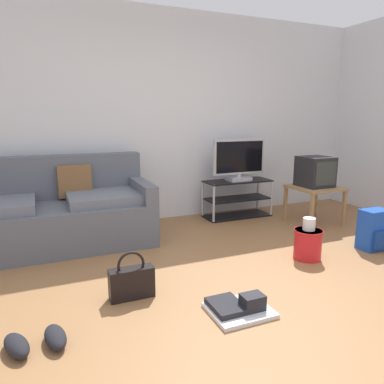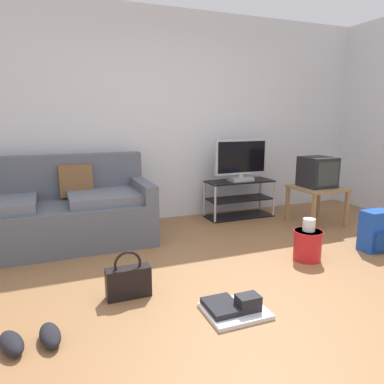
{
  "view_description": "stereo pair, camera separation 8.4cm",
  "coord_description": "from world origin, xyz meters",
  "px_view_note": "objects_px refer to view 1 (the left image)",
  "views": [
    {
      "loc": [
        -1.47,
        -2.13,
        1.36
      ],
      "look_at": [
        -0.02,
        1.29,
        0.58
      ],
      "focal_mm": 33.61,
      "sensor_mm": 36.0,
      "label": 1
    },
    {
      "loc": [
        -1.39,
        -2.16,
        1.36
      ],
      "look_at": [
        -0.02,
        1.29,
        0.58
      ],
      "focal_mm": 33.61,
      "sensor_mm": 36.0,
      "label": 2
    }
  ],
  "objects_px": {
    "cleaning_bucket": "(308,242)",
    "sneakers_pair": "(36,341)",
    "tv_stand": "(237,198)",
    "side_table": "(315,192)",
    "flat_tv": "(239,160)",
    "crt_tv": "(315,172)",
    "backpack": "(374,230)",
    "floor_tray": "(239,307)",
    "handbag": "(132,282)",
    "couch": "(53,214)"
  },
  "relations": [
    {
      "from": "sneakers_pair",
      "to": "crt_tv",
      "type": "bearing_deg",
      "value": 23.33
    },
    {
      "from": "floor_tray",
      "to": "tv_stand",
      "type": "bearing_deg",
      "value": 60.36
    },
    {
      "from": "flat_tv",
      "to": "side_table",
      "type": "distance_m",
      "value": 1.06
    },
    {
      "from": "couch",
      "to": "sneakers_pair",
      "type": "bearing_deg",
      "value": -95.69
    },
    {
      "from": "side_table",
      "to": "backpack",
      "type": "bearing_deg",
      "value": -95.07
    },
    {
      "from": "backpack",
      "to": "cleaning_bucket",
      "type": "distance_m",
      "value": 0.81
    },
    {
      "from": "tv_stand",
      "to": "flat_tv",
      "type": "height_order",
      "value": "flat_tv"
    },
    {
      "from": "flat_tv",
      "to": "floor_tray",
      "type": "distance_m",
      "value": 2.63
    },
    {
      "from": "side_table",
      "to": "floor_tray",
      "type": "bearing_deg",
      "value": -142.48
    },
    {
      "from": "couch",
      "to": "flat_tv",
      "type": "distance_m",
      "value": 2.44
    },
    {
      "from": "backpack",
      "to": "side_table",
      "type": "bearing_deg",
      "value": 106.94
    },
    {
      "from": "tv_stand",
      "to": "flat_tv",
      "type": "xyz_separation_m",
      "value": [
        -0.0,
        -0.02,
        0.53
      ]
    },
    {
      "from": "tv_stand",
      "to": "crt_tv",
      "type": "distance_m",
      "value": 1.08
    },
    {
      "from": "flat_tv",
      "to": "crt_tv",
      "type": "distance_m",
      "value": 0.99
    },
    {
      "from": "cleaning_bucket",
      "to": "floor_tray",
      "type": "xyz_separation_m",
      "value": [
        -1.12,
        -0.6,
        -0.13
      ]
    },
    {
      "from": "flat_tv",
      "to": "crt_tv",
      "type": "bearing_deg",
      "value": -39.27
    },
    {
      "from": "side_table",
      "to": "floor_tray",
      "type": "xyz_separation_m",
      "value": [
        -2.02,
        -1.55,
        -0.37
      ]
    },
    {
      "from": "couch",
      "to": "tv_stand",
      "type": "xyz_separation_m",
      "value": [
        2.39,
        0.22,
        -0.09
      ]
    },
    {
      "from": "crt_tv",
      "to": "handbag",
      "type": "distance_m",
      "value": 2.92
    },
    {
      "from": "side_table",
      "to": "cleaning_bucket",
      "type": "xyz_separation_m",
      "value": [
        -0.9,
        -0.95,
        -0.24
      ]
    },
    {
      "from": "tv_stand",
      "to": "flat_tv",
      "type": "distance_m",
      "value": 0.53
    },
    {
      "from": "couch",
      "to": "crt_tv",
      "type": "height_order",
      "value": "couch"
    },
    {
      "from": "side_table",
      "to": "crt_tv",
      "type": "distance_m",
      "value": 0.26
    },
    {
      "from": "couch",
      "to": "handbag",
      "type": "distance_m",
      "value": 1.57
    },
    {
      "from": "flat_tv",
      "to": "floor_tray",
      "type": "bearing_deg",
      "value": -119.9
    },
    {
      "from": "sneakers_pair",
      "to": "floor_tray",
      "type": "xyz_separation_m",
      "value": [
        1.32,
        -0.13,
        -0.0
      ]
    },
    {
      "from": "handbag",
      "to": "cleaning_bucket",
      "type": "relative_size",
      "value": 0.91
    },
    {
      "from": "flat_tv",
      "to": "couch",
      "type": "bearing_deg",
      "value": -175.17
    },
    {
      "from": "cleaning_bucket",
      "to": "floor_tray",
      "type": "height_order",
      "value": "cleaning_bucket"
    },
    {
      "from": "flat_tv",
      "to": "backpack",
      "type": "relative_size",
      "value": 1.81
    },
    {
      "from": "side_table",
      "to": "backpack",
      "type": "distance_m",
      "value": 1.03
    },
    {
      "from": "cleaning_bucket",
      "to": "sneakers_pair",
      "type": "height_order",
      "value": "cleaning_bucket"
    },
    {
      "from": "crt_tv",
      "to": "backpack",
      "type": "xyz_separation_m",
      "value": [
        -0.09,
        -1.02,
        -0.47
      ]
    },
    {
      "from": "cleaning_bucket",
      "to": "handbag",
      "type": "bearing_deg",
      "value": -176.93
    },
    {
      "from": "sneakers_pair",
      "to": "floor_tray",
      "type": "relative_size",
      "value": 0.93
    },
    {
      "from": "crt_tv",
      "to": "cleaning_bucket",
      "type": "bearing_deg",
      "value": -133.09
    },
    {
      "from": "crt_tv",
      "to": "backpack",
      "type": "relative_size",
      "value": 0.91
    },
    {
      "from": "tv_stand",
      "to": "side_table",
      "type": "height_order",
      "value": "tv_stand"
    },
    {
      "from": "sneakers_pair",
      "to": "floor_tray",
      "type": "height_order",
      "value": "floor_tray"
    },
    {
      "from": "cleaning_bucket",
      "to": "couch",
      "type": "bearing_deg",
      "value": 148.44
    },
    {
      "from": "flat_tv",
      "to": "backpack",
      "type": "distance_m",
      "value": 1.86
    },
    {
      "from": "handbag",
      "to": "tv_stand",
      "type": "bearing_deg",
      "value": 41.82
    },
    {
      "from": "couch",
      "to": "backpack",
      "type": "distance_m",
      "value": 3.39
    },
    {
      "from": "flat_tv",
      "to": "cleaning_bucket",
      "type": "distance_m",
      "value": 1.71
    },
    {
      "from": "cleaning_bucket",
      "to": "sneakers_pair",
      "type": "xyz_separation_m",
      "value": [
        -2.44,
        -0.48,
        -0.13
      ]
    },
    {
      "from": "tv_stand",
      "to": "crt_tv",
      "type": "xyz_separation_m",
      "value": [
        0.76,
        -0.64,
        0.42
      ]
    },
    {
      "from": "side_table",
      "to": "backpack",
      "type": "relative_size",
      "value": 1.35
    },
    {
      "from": "tv_stand",
      "to": "flat_tv",
      "type": "bearing_deg",
      "value": -90.0
    },
    {
      "from": "cleaning_bucket",
      "to": "side_table",
      "type": "bearing_deg",
      "value": 46.43
    },
    {
      "from": "tv_stand",
      "to": "side_table",
      "type": "relative_size",
      "value": 1.62
    }
  ]
}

